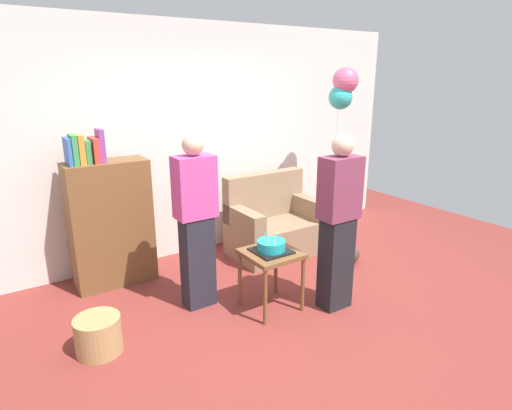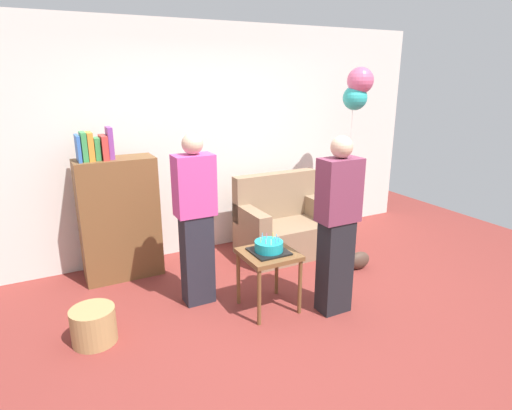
{
  "view_description": "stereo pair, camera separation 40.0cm",
  "coord_description": "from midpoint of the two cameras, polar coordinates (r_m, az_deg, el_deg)",
  "views": [
    {
      "loc": [
        -2.23,
        -2.62,
        2.12
      ],
      "look_at": [
        -0.11,
        0.57,
        0.95
      ],
      "focal_mm": 30.21,
      "sensor_mm": 36.0,
      "label": 1
    },
    {
      "loc": [
        -1.89,
        -2.83,
        2.12
      ],
      "look_at": [
        -0.11,
        0.57,
        0.95
      ],
      "focal_mm": 30.21,
      "sensor_mm": 36.0,
      "label": 2
    }
  ],
  "objects": [
    {
      "name": "wall_back",
      "position": [
        5.26,
        -4.32,
        8.5
      ],
      "size": [
        6.0,
        0.1,
        2.7
      ],
      "primitive_type": "cube",
      "color": "silver",
      "rests_on": "ground_plane"
    },
    {
      "name": "ground_plane",
      "position": [
        4.02,
        8.29,
        -15.05
      ],
      "size": [
        8.0,
        8.0,
        0.0
      ],
      "primitive_type": "plane",
      "color": "maroon"
    },
    {
      "name": "handbag",
      "position": [
        5.08,
        15.69,
        -7.12
      ],
      "size": [
        0.28,
        0.14,
        0.2
      ],
      "primitive_type": "ellipsoid",
      "color": "#473328",
      "rests_on": "ground_plane"
    },
    {
      "name": "person_holding_cake",
      "position": [
        3.91,
        13.6,
        -2.77
      ],
      "size": [
        0.36,
        0.22,
        1.63
      ],
      "rotation": [
        0.0,
        0.0,
        3.0
      ],
      "color": "black",
      "rests_on": "ground_plane"
    },
    {
      "name": "couch",
      "position": [
        5.28,
        5.82,
        -2.83
      ],
      "size": [
        1.1,
        0.7,
        0.96
      ],
      "color": "#8C7054",
      "rests_on": "ground_plane"
    },
    {
      "name": "person_blowing_candles",
      "position": [
        3.97,
        -5.16,
        -2.01
      ],
      "size": [
        0.36,
        0.22,
        1.63
      ],
      "rotation": [
        0.0,
        0.0,
        0.13
      ],
      "color": "#23232D",
      "rests_on": "ground_plane"
    },
    {
      "name": "bookshelf",
      "position": [
        4.7,
        -15.44,
        -1.49
      ],
      "size": [
        0.8,
        0.36,
        1.62
      ],
      "color": "brown",
      "rests_on": "ground_plane"
    },
    {
      "name": "balloon_bunch",
      "position": [
        5.4,
        15.63,
        14.94
      ],
      "size": [
        0.4,
        0.37,
        2.2
      ],
      "color": "silver",
      "rests_on": "ground_plane"
    },
    {
      "name": "wicker_basket",
      "position": [
        3.82,
        -17.85,
        -15.01
      ],
      "size": [
        0.36,
        0.36,
        0.3
      ],
      "primitive_type": "cylinder",
      "color": "#A88451",
      "rests_on": "ground_plane"
    },
    {
      "name": "birthday_cake",
      "position": [
        3.92,
        4.65,
        -5.63
      ],
      "size": [
        0.32,
        0.32,
        0.17
      ],
      "color": "black",
      "rests_on": "side_table"
    },
    {
      "name": "side_table",
      "position": [
        3.97,
        4.6,
        -7.43
      ],
      "size": [
        0.48,
        0.48,
        0.57
      ],
      "color": "brown",
      "rests_on": "ground_plane"
    }
  ]
}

